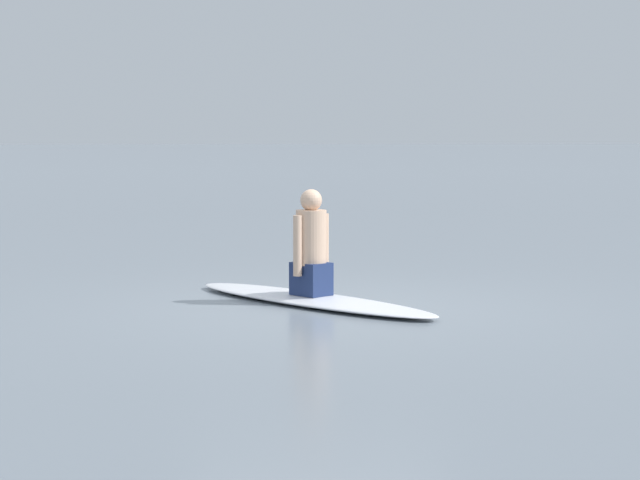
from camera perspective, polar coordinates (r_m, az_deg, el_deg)
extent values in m
plane|color=gray|center=(10.60, 0.34, -3.48)|extent=(400.00, 400.00, 0.00)
ellipsoid|color=white|center=(10.92, -0.45, -3.00)|extent=(2.98, 2.38, 0.08)
cube|color=navy|center=(10.89, -0.45, -1.96)|extent=(0.43, 0.42, 0.32)
cylinder|color=#D6AD8E|center=(10.85, -0.45, 0.13)|extent=(0.41, 0.41, 0.53)
sphere|color=#D6AD8E|center=(10.82, -0.45, 2.02)|extent=(0.21, 0.21, 0.21)
cylinder|color=#D6AD8E|center=(10.98, 0.23, -0.16)|extent=(0.12, 0.12, 0.58)
cylinder|color=#D6AD8E|center=(10.73, -1.14, -0.29)|extent=(0.12, 0.12, 0.58)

